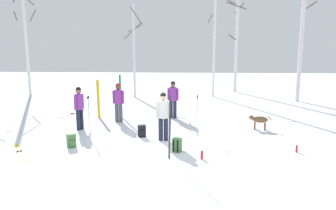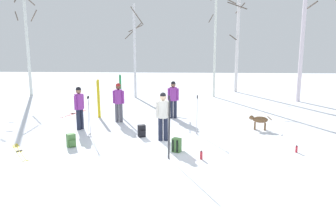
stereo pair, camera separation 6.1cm
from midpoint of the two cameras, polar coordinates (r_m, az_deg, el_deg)
ground_plane at (r=10.31m, az=-2.39°, el=-7.92°), size 60.00×60.00×0.00m
person_0 at (r=14.41m, az=0.78°, el=1.43°), size 0.52×0.34×1.72m
person_1 at (r=10.93m, az=-1.02°, el=-1.51°), size 0.52×0.34×1.72m
person_2 at (r=13.82m, az=-9.10°, el=0.90°), size 0.52×0.34×1.72m
person_3 at (r=12.91m, az=-15.92°, el=-0.05°), size 0.34×0.49×1.72m
dog at (r=13.02m, az=16.01°, el=-2.63°), size 0.88×0.34×0.57m
ski_pair_planted_0 at (r=9.10m, az=0.11°, el=-4.22°), size 0.10×0.21×1.90m
ski_pair_planted_1 at (r=14.84m, az=-8.75°, el=1.61°), size 0.12×0.09×1.99m
ski_pair_planted_2 at (r=14.87m, az=-12.63°, el=1.09°), size 0.15×0.02×1.78m
ski_pair_lying_0 at (r=11.04m, az=-25.40°, el=-7.66°), size 1.31×1.62×0.05m
ski_pair_lying_1 at (r=16.20m, az=-16.94°, el=-1.50°), size 0.77×1.72×0.05m
ski_poles_0 at (r=11.78m, az=5.14°, el=-1.60°), size 0.07×0.27×1.49m
ski_poles_1 at (r=11.83m, az=-14.26°, el=-1.79°), size 0.07×0.23×1.51m
backpack_0 at (r=11.61m, az=-4.90°, el=-4.72°), size 0.32×0.34×0.44m
backpack_1 at (r=10.91m, az=-17.24°, el=-6.17°), size 0.34×0.34×0.44m
backpack_2 at (r=9.98m, az=1.49°, el=-7.26°), size 0.32×0.34×0.44m
water_bottle_0 at (r=9.41m, az=5.95°, el=-9.01°), size 0.08×0.08×0.26m
water_bottle_1 at (r=10.73m, az=22.11°, el=-7.38°), size 0.07×0.07×0.23m
birch_tree_0 at (r=22.98m, az=-24.47°, el=11.56°), size 1.58×1.58×7.73m
birch_tree_1 at (r=20.37m, az=-6.25°, el=9.90°), size 1.31×1.32×5.86m
birch_tree_2 at (r=20.76m, az=8.35°, el=12.80°), size 1.16×1.26×8.00m
birch_tree_3 at (r=23.31m, az=12.19°, el=11.03°), size 1.41×1.40×6.73m
birch_tree_4 at (r=20.33m, az=23.04°, el=11.50°), size 1.21×1.41×7.52m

